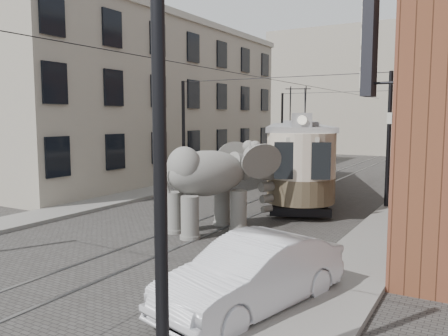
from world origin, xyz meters
The scene contains 10 objects.
ground centered at (0.00, 0.00, 0.00)m, with size 120.00×120.00×0.00m, color #3D3B38.
tram_rails centered at (0.00, 0.00, 0.01)m, with size 1.54×80.00×0.02m, color slate, non-canonical shape.
sidewalk_right centered at (6.00, 0.00, 0.07)m, with size 2.00×60.00×0.15m, color slate.
sidewalk_left centered at (-6.50, 0.00, 0.07)m, with size 2.00×60.00×0.15m, color slate.
stucco_building centered at (-11.00, 10.00, 5.00)m, with size 7.00×24.00×10.00m, color #9F9583.
distant_block centered at (0.00, 40.00, 7.00)m, with size 28.00×10.00×14.00m, color #9F9583.
catenary centered at (-0.20, 5.00, 3.00)m, with size 11.00×30.20×6.00m, color black, non-canonical shape.
tram centered at (0.02, 8.63, 2.80)m, with size 2.91×14.12×5.60m, color beige, non-canonical shape.
elephant centered at (0.42, -1.23, 1.60)m, with size 2.88×5.22×3.20m, color slate, non-canonical shape.
parked_car centered at (4.75, -6.35, 0.76)m, with size 1.62×4.62×1.52m, color silver.
Camera 1 is at (8.81, -14.63, 4.01)m, focal length 36.46 mm.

